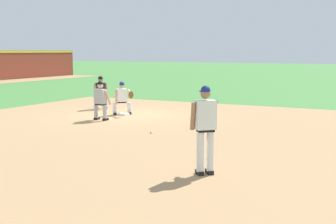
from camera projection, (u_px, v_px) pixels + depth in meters
name	position (u px, v px, depth m)	size (l,w,h in m)	color
ground_plane	(123.00, 115.00, 18.67)	(160.00, 160.00, 0.00)	#47843D
infield_dirt_patch	(151.00, 136.00, 14.19)	(18.00, 18.00, 0.01)	tan
first_base_bag	(123.00, 114.00, 18.67)	(0.38, 0.38, 0.09)	white
baseball	(151.00, 132.00, 14.58)	(0.07, 0.07, 0.07)	white
pitcher	(206.00, 124.00, 9.62)	(0.85, 0.56, 1.86)	black
first_baseman	(123.00, 97.00, 18.78)	(0.75, 1.08, 1.34)	black
baserunner	(100.00, 99.00, 17.24)	(0.43, 0.59, 1.46)	black
umpire	(101.00, 91.00, 20.63)	(0.67, 0.67, 1.46)	black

